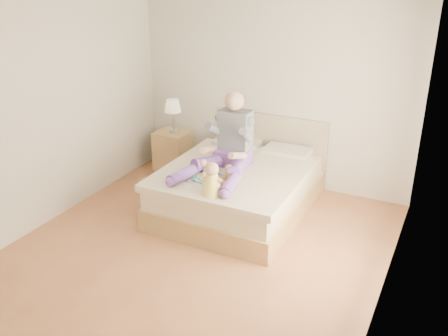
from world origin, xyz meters
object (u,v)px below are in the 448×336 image
at_px(nightstand, 173,150).
at_px(adult, 228,147).
at_px(bed, 241,185).
at_px(baby, 212,181).
at_px(tray, 212,179).

bearing_deg(nightstand, adult, -31.51).
bearing_deg(bed, baby, -85.87).
height_order(nightstand, baby, baby).
distance_m(adult, baby, 0.77).
relative_size(adult, tray, 2.44).
distance_m(adult, tray, 0.50).
height_order(nightstand, tray, tray).
bearing_deg(bed, nightstand, 154.03).
distance_m(bed, tray, 0.70).
distance_m(nightstand, baby, 2.31).
relative_size(nightstand, tray, 1.25).
distance_m(bed, adult, 0.62).
bearing_deg(bed, adult, -118.34).
bearing_deg(tray, nightstand, 138.44).
height_order(bed, tray, bed).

